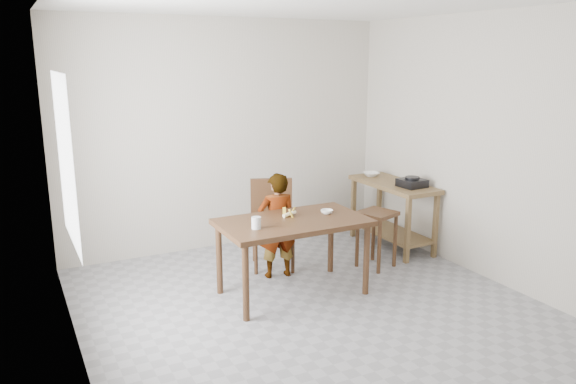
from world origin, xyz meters
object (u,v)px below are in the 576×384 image
dining_table (293,257)px  child (277,226)px  dining_chair (273,225)px  stool (376,239)px  prep_counter (392,215)px

dining_table → child: child is taller
dining_table → dining_chair: bearing=79.3°
dining_table → stool: bearing=11.3°
child → dining_chair: 0.29m
child → dining_chair: size_ratio=1.17×
dining_table → stool: 1.17m
child → prep_counter: bearing=-164.2°
dining_table → dining_chair: 0.75m
dining_table → child: 0.51m
dining_table → prep_counter: prep_counter is taller
prep_counter → stool: 0.74m
dining_chair → stool: dining_chair is taller
child → stool: (1.09, -0.24, -0.24)m
dining_table → prep_counter: (1.72, 0.70, 0.03)m
dining_table → dining_chair: (0.14, 0.73, 0.10)m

